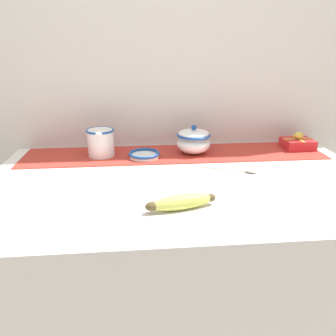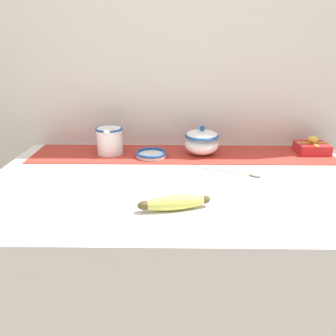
{
  "view_description": "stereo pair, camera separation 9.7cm",
  "coord_description": "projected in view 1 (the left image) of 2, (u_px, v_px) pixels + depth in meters",
  "views": [
    {
      "loc": [
        -0.13,
        -0.93,
        1.32
      ],
      "look_at": [
        -0.05,
        -0.03,
        0.97
      ],
      "focal_mm": 35.0,
      "sensor_mm": 36.0,
      "label": 1
    },
    {
      "loc": [
        -0.04,
        -0.94,
        1.32
      ],
      "look_at": [
        -0.05,
        -0.03,
        0.97
      ],
      "focal_mm": 35.0,
      "sensor_mm": 36.0,
      "label": 2
    }
  ],
  "objects": [
    {
      "name": "gift_box",
      "position": [
        298.0,
        143.0,
        1.3
      ],
      "size": [
        0.12,
        0.1,
        0.07
      ],
      "rotation": [
        0.0,
        0.0,
        0.02
      ],
      "color": "red",
      "rests_on": "countertop"
    },
    {
      "name": "banana",
      "position": [
        181.0,
        202.0,
        0.83
      ],
      "size": [
        0.19,
        0.08,
        0.04
      ],
      "rotation": [
        0.0,
        0.0,
        0.22
      ],
      "color": "#CCD156",
      "rests_on": "countertop"
    },
    {
      "name": "small_dish",
      "position": [
        144.0,
        155.0,
        1.2
      ],
      "size": [
        0.11,
        0.11,
        0.02
      ],
      "color": "white",
      "rests_on": "countertop"
    },
    {
      "name": "cream_pitcher",
      "position": [
        101.0,
        142.0,
        1.2
      ],
      "size": [
        0.1,
        0.12,
        0.1
      ],
      "color": "white",
      "rests_on": "countertop"
    },
    {
      "name": "countertop",
      "position": [
        181.0,
        296.0,
        1.19
      ],
      "size": [
        1.23,
        0.73,
        0.92
      ],
      "primitive_type": "cube",
      "color": "silver",
      "rests_on": "ground_plane"
    },
    {
      "name": "sugar_bowl",
      "position": [
        193.0,
        141.0,
        1.23
      ],
      "size": [
        0.13,
        0.13,
        0.11
      ],
      "color": "white",
      "rests_on": "countertop"
    },
    {
      "name": "table_runner",
      "position": [
        175.0,
        154.0,
        1.25
      ],
      "size": [
        1.13,
        0.23,
        0.0
      ],
      "primitive_type": "cube",
      "color": "#B23328",
      "rests_on": "countertop"
    },
    {
      "name": "back_wall",
      "position": [
        171.0,
        75.0,
        1.28
      ],
      "size": [
        2.03,
        0.04,
        2.4
      ],
      "primitive_type": "cube",
      "color": "silver",
      "rests_on": "ground_plane"
    },
    {
      "name": "spoon",
      "position": [
        246.0,
        171.0,
        1.07
      ],
      "size": [
        0.19,
        0.09,
        0.01
      ],
      "rotation": [
        0.0,
        0.0,
        -0.4
      ],
      "color": "#A89E89",
      "rests_on": "countertop"
    }
  ]
}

